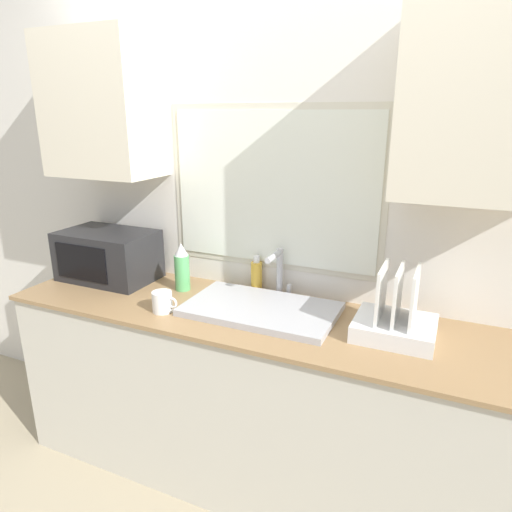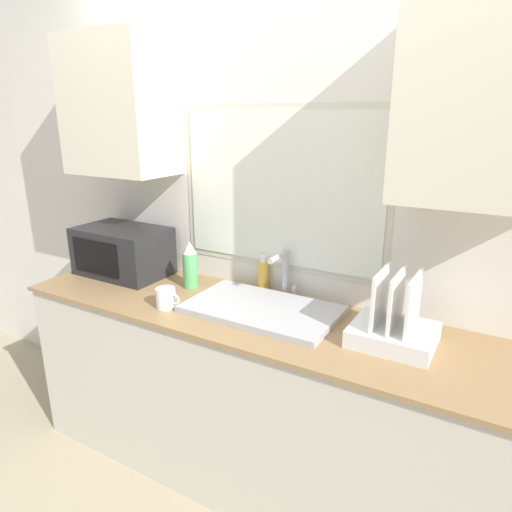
{
  "view_description": "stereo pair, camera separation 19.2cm",
  "coord_description": "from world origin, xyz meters",
  "px_view_note": "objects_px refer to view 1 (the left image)",
  "views": [
    {
      "loc": [
        0.81,
        -1.41,
        1.74
      ],
      "look_at": [
        0.06,
        0.27,
        1.16
      ],
      "focal_mm": 32.0,
      "sensor_mm": 36.0,
      "label": 1
    },
    {
      "loc": [
        0.98,
        -1.32,
        1.74
      ],
      "look_at": [
        0.06,
        0.27,
        1.16
      ],
      "focal_mm": 32.0,
      "sensor_mm": 36.0,
      "label": 2
    }
  ],
  "objects_px": {
    "spray_bottle": "(182,268)",
    "mug_near_sink": "(163,302)",
    "microwave": "(108,255)",
    "dish_rack": "(395,321)",
    "soap_bottle": "(257,275)",
    "faucet": "(279,269)"
  },
  "relations": [
    {
      "from": "dish_rack",
      "to": "soap_bottle",
      "type": "relative_size",
      "value": 1.72
    },
    {
      "from": "faucet",
      "to": "spray_bottle",
      "type": "bearing_deg",
      "value": -166.45
    },
    {
      "from": "dish_rack",
      "to": "mug_near_sink",
      "type": "bearing_deg",
      "value": -169.6
    },
    {
      "from": "microwave",
      "to": "spray_bottle",
      "type": "bearing_deg",
      "value": 2.75
    },
    {
      "from": "faucet",
      "to": "soap_bottle",
      "type": "height_order",
      "value": "faucet"
    },
    {
      "from": "dish_rack",
      "to": "mug_near_sink",
      "type": "distance_m",
      "value": 1.0
    },
    {
      "from": "mug_near_sink",
      "to": "faucet",
      "type": "bearing_deg",
      "value": 42.8
    },
    {
      "from": "spray_bottle",
      "to": "soap_bottle",
      "type": "bearing_deg",
      "value": 22.54
    },
    {
      "from": "spray_bottle",
      "to": "soap_bottle",
      "type": "height_order",
      "value": "spray_bottle"
    },
    {
      "from": "microwave",
      "to": "soap_bottle",
      "type": "height_order",
      "value": "microwave"
    },
    {
      "from": "dish_rack",
      "to": "soap_bottle",
      "type": "distance_m",
      "value": 0.74
    },
    {
      "from": "dish_rack",
      "to": "spray_bottle",
      "type": "bearing_deg",
      "value": 175.42
    },
    {
      "from": "microwave",
      "to": "mug_near_sink",
      "type": "xyz_separation_m",
      "value": [
        0.51,
        -0.24,
        -0.08
      ]
    },
    {
      "from": "faucet",
      "to": "dish_rack",
      "type": "relative_size",
      "value": 0.76
    },
    {
      "from": "spray_bottle",
      "to": "mug_near_sink",
      "type": "bearing_deg",
      "value": -76.2
    },
    {
      "from": "dish_rack",
      "to": "soap_bottle",
      "type": "xyz_separation_m",
      "value": [
        -0.71,
        0.23,
        0.01
      ]
    },
    {
      "from": "spray_bottle",
      "to": "mug_near_sink",
      "type": "distance_m",
      "value": 0.28
    },
    {
      "from": "spray_bottle",
      "to": "faucet",
      "type": "bearing_deg",
      "value": 13.55
    },
    {
      "from": "soap_bottle",
      "to": "spray_bottle",
      "type": "bearing_deg",
      "value": -157.46
    },
    {
      "from": "spray_bottle",
      "to": "mug_near_sink",
      "type": "relative_size",
      "value": 1.98
    },
    {
      "from": "soap_bottle",
      "to": "mug_near_sink",
      "type": "height_order",
      "value": "soap_bottle"
    },
    {
      "from": "spray_bottle",
      "to": "mug_near_sink",
      "type": "height_order",
      "value": "spray_bottle"
    }
  ]
}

